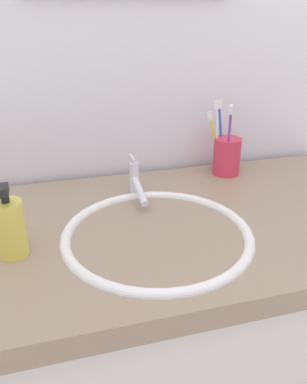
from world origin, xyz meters
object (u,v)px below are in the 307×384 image
at_px(toothbrush_blue, 221,132).
at_px(faucet, 136,183).
at_px(toothbrush_white, 217,133).
at_px(toothbrush_purple, 229,137).
at_px(soap_dispenser, 10,228).
at_px(toothbrush_cup, 227,156).
at_px(toothbrush_yellow, 215,138).

bearing_deg(toothbrush_blue, faucet, -157.67).
xyz_separation_m(faucet, toothbrush_white, (0.26, 0.10, 0.08)).
distance_m(toothbrush_purple, soap_dispenser, 0.63).
distance_m(toothbrush_cup, toothbrush_purple, 0.08).
height_order(faucet, toothbrush_purple, toothbrush_purple).
bearing_deg(toothbrush_blue, toothbrush_purple, -90.36).
bearing_deg(toothbrush_cup, faucet, -163.09).
height_order(toothbrush_blue, soap_dispenser, toothbrush_blue).
bearing_deg(toothbrush_white, toothbrush_cup, -20.49).
distance_m(toothbrush_blue, soap_dispenser, 0.65).
xyz_separation_m(toothbrush_purple, toothbrush_yellow, (-0.02, 0.05, -0.02)).
xyz_separation_m(faucet, toothbrush_purple, (0.28, 0.06, 0.08)).
height_order(toothbrush_purple, soap_dispenser, toothbrush_purple).
height_order(toothbrush_purple, toothbrush_yellow, toothbrush_purple).
height_order(toothbrush_purple, toothbrush_white, same).
height_order(toothbrush_yellow, toothbrush_white, toothbrush_white).
bearing_deg(soap_dispenser, toothbrush_yellow, 27.93).
xyz_separation_m(toothbrush_cup, toothbrush_blue, (-0.01, 0.03, 0.07)).
relative_size(toothbrush_cup, toothbrush_white, 0.51).
bearing_deg(faucet, toothbrush_yellow, 22.37).
bearing_deg(toothbrush_purple, toothbrush_yellow, 115.61).
distance_m(toothbrush_yellow, toothbrush_white, 0.02).
height_order(toothbrush_white, soap_dispenser, toothbrush_white).
bearing_deg(toothbrush_white, toothbrush_yellow, 124.89).
height_order(faucet, toothbrush_cup, toothbrush_cup).
height_order(faucet, toothbrush_blue, toothbrush_blue).
relative_size(toothbrush_purple, soap_dispenser, 1.35).
distance_m(faucet, toothbrush_white, 0.29).
relative_size(toothbrush_yellow, soap_dispenser, 1.15).
relative_size(toothbrush_blue, toothbrush_white, 0.98).
bearing_deg(toothbrush_blue, toothbrush_yellow, -158.13).
xyz_separation_m(toothbrush_yellow, toothbrush_white, (0.00, -0.01, 0.02)).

